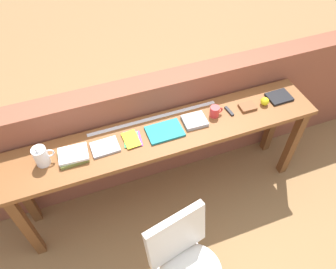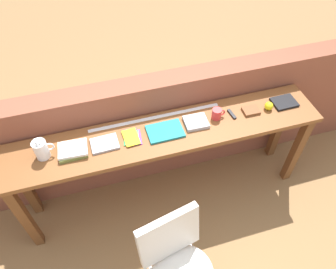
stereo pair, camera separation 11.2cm
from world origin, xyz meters
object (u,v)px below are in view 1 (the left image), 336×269
chair_white_moulded (186,260)px  mug (215,111)px  book_repair_rightmost (279,97)px  book_open_centre (165,131)px  book_stack_leftmost (73,155)px  leather_journal_brown (248,107)px  pamphlet_pile_colourful (132,139)px  sports_ball_small (265,101)px  pitcher_white (41,156)px  magazine_cycling (105,147)px  multitool_folded (229,111)px

chair_white_moulded → mug: (0.60, 0.88, 0.40)m
book_repair_rightmost → book_open_centre: bearing=-179.0°
book_stack_leftmost → leather_journal_brown: (1.43, 0.02, -0.01)m
pamphlet_pile_colourful → sports_ball_small: sports_ball_small is taller
pitcher_white → book_open_centre: size_ratio=0.67×
pitcher_white → magazine_cycling: pitcher_white is taller
multitool_folded → leather_journal_brown: 0.16m
mug → leather_journal_brown: (0.29, -0.02, -0.03)m
magazine_cycling → pamphlet_pile_colourful: (0.21, 0.01, -0.00)m
chair_white_moulded → leather_journal_brown: (0.89, 0.86, 0.37)m
chair_white_moulded → book_repair_rightmost: size_ratio=4.53×
pitcher_white → leather_journal_brown: bearing=-0.3°
multitool_folded → book_repair_rightmost: book_repair_rightmost is taller
book_stack_leftmost → magazine_cycling: (0.23, 0.01, -0.01)m
pamphlet_pile_colourful → sports_ball_small: bearing=-0.5°
magazine_cycling → mug: (0.90, 0.02, 0.04)m
chair_white_moulded → pitcher_white: size_ratio=4.85×
chair_white_moulded → book_open_centre: book_open_centre is taller
book_open_centre → multitool_folded: (0.57, 0.03, -0.00)m
book_stack_leftmost → book_repair_rightmost: size_ratio=1.10×
multitool_folded → mug: bearing=178.2°
multitool_folded → pamphlet_pile_colourful: bearing=-179.0°
pitcher_white → multitool_folded: 1.47m
pamphlet_pile_colourful → book_open_centre: bearing=-3.0°
book_open_centre → multitool_folded: book_open_centre is taller
chair_white_moulded → leather_journal_brown: size_ratio=6.86×
chair_white_moulded → book_repair_rightmost: book_repair_rightmost is taller
magazine_cycling → sports_ball_small: sports_ball_small is taller
mug → leather_journal_brown: mug is taller
magazine_cycling → pamphlet_pile_colourful: size_ratio=1.11×
chair_white_moulded → pamphlet_pile_colourful: bearing=96.5°
leather_journal_brown → book_repair_rightmost: 0.31m
multitool_folded → book_repair_rightmost: 0.47m
book_open_centre → sports_ball_small: 0.88m
magazine_cycling → book_open_centre: size_ratio=0.73×
pitcher_white → sports_ball_small: size_ratio=2.64×
book_open_centre → multitool_folded: bearing=2.3°
pamphlet_pile_colourful → book_open_centre: size_ratio=0.66×
book_stack_leftmost → leather_journal_brown: book_stack_leftmost is taller
book_stack_leftmost → multitool_folded: size_ratio=1.97×
chair_white_moulded → sports_ball_small: (1.04, 0.85, 0.39)m
pamphlet_pile_colourful → mug: (0.70, 0.02, 0.04)m
magazine_cycling → leather_journal_brown: size_ratio=1.55×
book_open_centre → book_stack_leftmost: bearing=179.7°
mug → sports_ball_small: (0.44, -0.03, -0.01)m
book_repair_rightmost → chair_white_moulded: bearing=-144.6°
chair_white_moulded → mug: mug is taller
pitcher_white → book_stack_leftmost: (0.20, -0.02, -0.05)m
book_open_centre → mug: (0.44, 0.03, 0.04)m
pamphlet_pile_colourful → mug: size_ratio=1.65×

